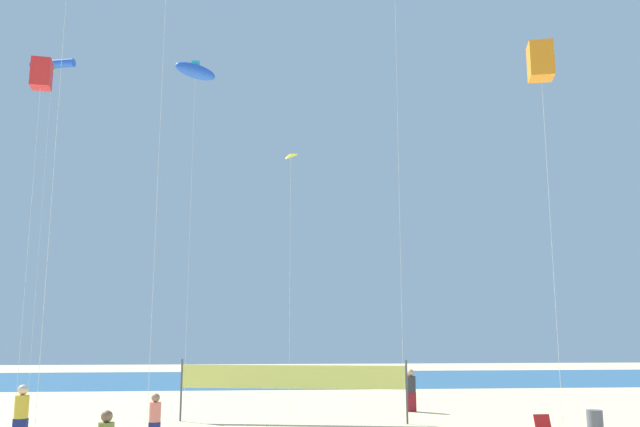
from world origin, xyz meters
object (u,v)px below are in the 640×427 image
at_px(beachgoer_charcoal_shirt, 411,389).
at_px(volleyball_net, 292,379).
at_px(kite_red_box, 41,74).
at_px(kite_blue_inflatable, 195,72).
at_px(kite_yellow_diamond, 290,159).
at_px(trash_barrel, 595,424).
at_px(kite_orange_box, 540,62).
at_px(beachgoer_coral_shirt, 155,418).
at_px(kite_blue_tube, 53,65).
at_px(beachgoer_mustard_shirt, 21,413).

bearing_deg(beachgoer_charcoal_shirt, volleyball_net, -73.17).
distance_m(kite_red_box, kite_blue_inflatable, 7.14).
xyz_separation_m(volleyball_net, kite_yellow_diamond, (-0.03, 2.58, 9.58)).
height_order(trash_barrel, kite_orange_box, kite_orange_box).
relative_size(beachgoer_coral_shirt, kite_yellow_diamond, 0.14).
xyz_separation_m(volleyball_net, kite_red_box, (-9.61, -2.39, 11.33)).
bearing_deg(volleyball_net, kite_blue_tube, 148.15).
bearing_deg(beachgoer_mustard_shirt, trash_barrel, -124.12).
xyz_separation_m(beachgoer_coral_shirt, kite_yellow_diamond, (4.48, 7.66, 10.39)).
height_order(kite_red_box, kite_yellow_diamond, kite_red_box).
bearing_deg(beachgoer_charcoal_shirt, trash_barrel, 16.67).
bearing_deg(kite_orange_box, kite_yellow_diamond, 126.38).
xyz_separation_m(beachgoer_charcoal_shirt, kite_red_box, (-15.06, -5.56, 11.99)).
distance_m(beachgoer_coral_shirt, beachgoer_mustard_shirt, 4.10).
bearing_deg(kite_orange_box, beachgoer_charcoal_shirt, 100.56).
distance_m(volleyball_net, kite_orange_box, 14.80).
bearing_deg(kite_blue_inflatable, beachgoer_coral_shirt, -91.01).
relative_size(volleyball_net, kite_blue_tube, 0.50).
xyz_separation_m(beachgoer_coral_shirt, beachgoer_mustard_shirt, (-4.09, 0.23, 0.15)).
distance_m(volleyball_net, kite_blue_tube, 21.61).
relative_size(kite_red_box, kite_blue_tube, 0.76).
height_order(beachgoer_charcoal_shirt, kite_blue_tube, kite_blue_tube).
relative_size(trash_barrel, kite_blue_tube, 0.05).
distance_m(beachgoer_mustard_shirt, kite_yellow_diamond, 15.28).
bearing_deg(kite_yellow_diamond, kite_blue_inflatable, -172.40).
height_order(beachgoer_coral_shirt, kite_red_box, kite_red_box).
bearing_deg(kite_blue_tube, beachgoer_charcoal_shirt, -14.36).
height_order(beachgoer_mustard_shirt, trash_barrel, beachgoer_mustard_shirt).
xyz_separation_m(beachgoer_charcoal_shirt, beachgoer_mustard_shirt, (-14.05, -8.02, 0.01)).
distance_m(trash_barrel, volleyball_net, 11.02).
height_order(kite_blue_tube, kite_orange_box, kite_blue_tube).
bearing_deg(volleyball_net, trash_barrel, -24.83).
bearing_deg(kite_blue_inflatable, trash_barrel, -24.74).
height_order(beachgoer_mustard_shirt, kite_yellow_diamond, kite_yellow_diamond).
relative_size(beachgoer_charcoal_shirt, trash_barrel, 2.09).
bearing_deg(beachgoer_coral_shirt, beachgoer_mustard_shirt, 101.93).
bearing_deg(beachgoer_coral_shirt, kite_red_box, 77.32).
bearing_deg(kite_blue_tube, kite_blue_inflatable, -35.39).
xyz_separation_m(kite_yellow_diamond, kite_blue_inflatable, (-4.35, -0.58, 3.83)).
bearing_deg(beachgoer_charcoal_shirt, kite_yellow_diamond, -97.22).
xyz_separation_m(trash_barrel, kite_red_box, (-19.55, 2.21, 12.53)).
relative_size(kite_red_box, kite_orange_box, 1.08).
relative_size(kite_red_box, kite_blue_inflatable, 0.87).
bearing_deg(kite_blue_tube, trash_barrel, -28.85).
distance_m(kite_blue_tube, kite_yellow_diamond, 14.87).
bearing_deg(beachgoer_mustard_shirt, beachgoer_charcoal_shirt, -95.17).
bearing_deg(kite_yellow_diamond, beachgoer_charcoal_shirt, 6.13).
distance_m(trash_barrel, kite_blue_tube, 30.76).
bearing_deg(kite_blue_tube, volleyball_net, -31.85).
distance_m(beachgoer_mustard_shirt, volleyball_net, 9.89).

